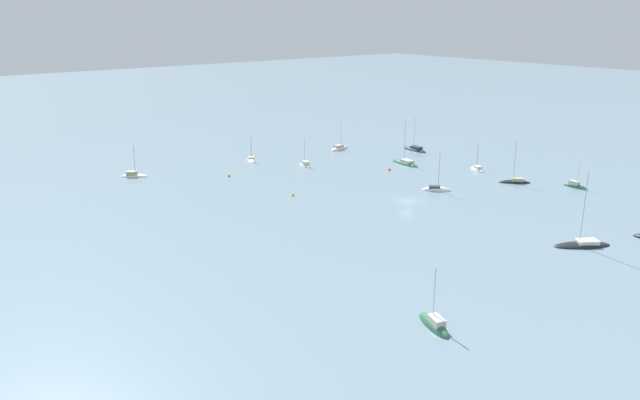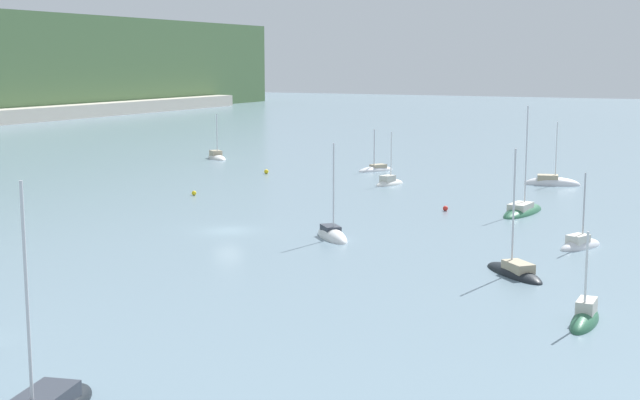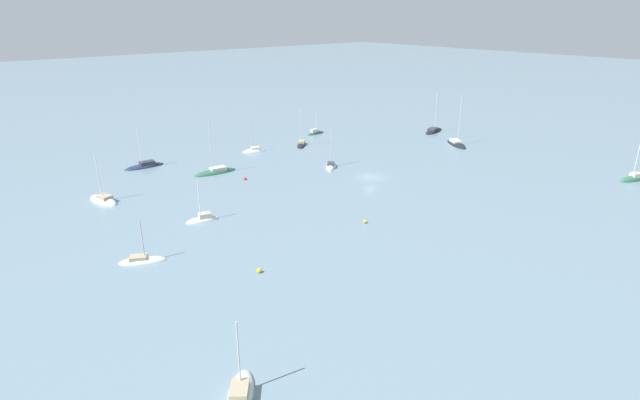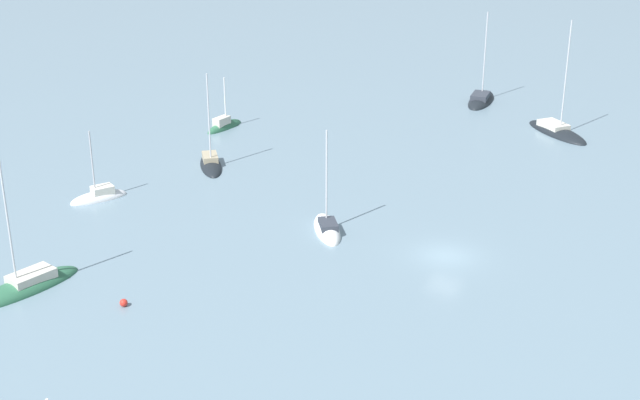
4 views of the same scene
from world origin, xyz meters
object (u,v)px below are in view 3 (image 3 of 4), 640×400
object	(u,v)px
sailboat_9	(302,145)
mooring_buoy_1	(365,222)
sailboat_4	(241,394)
sailboat_7	(315,133)
sailboat_3	(203,220)
sailboat_10	(104,201)
mooring_buoy_2	(259,270)
sailboat_6	(254,151)
sailboat_12	(145,167)
sailboat_11	(633,180)
sailboat_2	(456,144)
mooring_buoy_0	(245,178)
sailboat_1	(434,131)
sailboat_8	(142,261)
sailboat_5	(331,167)
sailboat_0	(215,172)

from	to	relation	value
sailboat_9	mooring_buoy_1	size ratio (longest dim) A/B	18.17
sailboat_4	sailboat_7	xyz separation A→B (m)	(-63.73, -66.18, -0.00)
sailboat_3	sailboat_10	world-z (taller)	sailboat_10
sailboat_9	mooring_buoy_2	size ratio (longest dim) A/B	15.80
sailboat_3	sailboat_6	size ratio (longest dim) A/B	1.04
sailboat_6	mooring_buoy_2	distance (m)	54.95
sailboat_12	mooring_buoy_2	bearing A→B (deg)	86.29
sailboat_9	sailboat_11	bearing A→B (deg)	71.04
sailboat_2	mooring_buoy_1	size ratio (longest dim) A/B	23.72
sailboat_10	mooring_buoy_0	world-z (taller)	sailboat_10
sailboat_12	sailboat_3	bearing A→B (deg)	86.31
sailboat_3	sailboat_7	world-z (taller)	sailboat_3
sailboat_1	sailboat_2	world-z (taller)	sailboat_2
sailboat_6	sailboat_10	bearing A→B (deg)	38.53
sailboat_6	sailboat_10	xyz separation A→B (m)	(35.88, 9.76, -0.02)
sailboat_3	sailboat_8	size ratio (longest dim) A/B	1.11
sailboat_2	sailboat_1	bearing A→B (deg)	-176.70
mooring_buoy_2	mooring_buoy_0	bearing A→B (deg)	-119.91
sailboat_5	mooring_buoy_1	bearing A→B (deg)	-165.48
mooring_buoy_1	mooring_buoy_2	xyz separation A→B (m)	(20.21, 2.19, 0.04)
sailboat_8	sailboat_9	distance (m)	60.03
sailboat_6	mooring_buoy_0	bearing A→B (deg)	75.10
sailboat_7	mooring_buoy_2	distance (m)	71.62
mooring_buoy_1	mooring_buoy_2	world-z (taller)	mooring_buoy_2
sailboat_9	mooring_buoy_1	bearing A→B (deg)	16.87
sailboat_8	sailboat_1	bearing A→B (deg)	42.04
sailboat_4	mooring_buoy_1	size ratio (longest dim) A/B	14.38
sailboat_3	sailboat_10	xyz separation A→B (m)	(8.56, -17.77, -0.05)
sailboat_7	sailboat_12	size ratio (longest dim) A/B	0.68
sailboat_0	sailboat_7	xyz separation A→B (m)	(-35.53, -12.17, 0.03)
sailboat_0	sailboat_1	xyz separation A→B (m)	(-60.22, 5.88, -0.00)
sailboat_4	sailboat_5	distance (m)	63.92
sailboat_7	mooring_buoy_1	size ratio (longest dim) A/B	11.76
sailboat_2	sailboat_10	size ratio (longest dim) A/B	1.44
sailboat_3	sailboat_4	xyz separation A→B (m)	(15.15, 34.59, -0.00)
mooring_buoy_0	mooring_buoy_1	xyz separation A→B (m)	(-2.51, 28.58, 0.00)
sailboat_11	mooring_buoy_0	xyz separation A→B (m)	(54.35, -46.90, 0.14)
sailboat_6	sailboat_4	bearing A→B (deg)	78.95
sailboat_4	mooring_buoy_1	distance (m)	37.54
sailboat_2	sailboat_6	distance (m)	46.98
sailboat_9	mooring_buoy_2	xyz separation A→B (m)	(41.35, 43.68, 0.17)
sailboat_0	sailboat_12	bearing A→B (deg)	-48.97
sailboat_1	sailboat_11	xyz separation A→B (m)	(3.72, 48.29, 0.02)
sailboat_8	sailboat_12	bearing A→B (deg)	95.90
sailboat_10	sailboat_3	bearing A→B (deg)	-167.77
sailboat_3	mooring_buoy_0	xyz separation A→B (m)	(-15.20, -12.15, 0.12)
sailboat_1	sailboat_7	xyz separation A→B (m)	(24.69, -18.05, 0.03)
sailboat_0	sailboat_11	xyz separation A→B (m)	(-56.50, 54.17, 0.02)
sailboat_3	sailboat_7	distance (m)	57.95
sailboat_3	sailboat_12	xyz separation A→B (m)	(-4.26, -32.06, -0.03)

